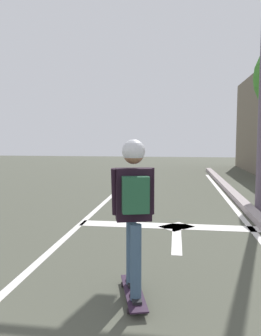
{
  "coord_description": "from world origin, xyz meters",
  "views": [
    {
      "loc": [
        1.78,
        0.82,
        1.69
      ],
      "look_at": [
        0.98,
        6.6,
        1.15
      ],
      "focal_mm": 35.14,
      "sensor_mm": 36.0,
      "label": 1
    }
  ],
  "objects": [
    {
      "name": "skateboard",
      "position": [
        1.35,
        4.1,
        0.07
      ],
      "size": [
        0.4,
        0.87,
        0.08
      ],
      "color": "#27172A",
      "rests_on": "ground"
    },
    {
      "name": "stop_bar",
      "position": [
        1.64,
        7.02,
        0.0
      ],
      "size": [
        3.4,
        0.4,
        0.01
      ],
      "primitive_type": "cube",
      "color": "silver",
      "rests_on": "ground"
    },
    {
      "name": "lane_line_center",
      "position": [
        -0.06,
        6.0,
        0.0
      ],
      "size": [
        0.12,
        20.0,
        0.01
      ],
      "primitive_type": "cube",
      "color": "silver",
      "rests_on": "ground"
    },
    {
      "name": "skater",
      "position": [
        1.36,
        4.09,
        1.08
      ],
      "size": [
        0.43,
        0.6,
        1.59
      ],
      "color": "#3B546E",
      "rests_on": "skateboard"
    },
    {
      "name": "traffic_signal_mast",
      "position": [
        2.66,
        8.52,
        4.13
      ],
      "size": [
        4.15,
        0.34,
        5.96
      ],
      "color": "#625366",
      "rests_on": "ground"
    },
    {
      "name": "lane_arrow_head",
      "position": [
        1.81,
        7.0,
        0.0
      ],
      "size": [
        0.71,
        0.71,
        0.01
      ],
      "primitive_type": "cube",
      "rotation": [
        0.0,
        0.0,
        0.79
      ],
      "color": "silver",
      "rests_on": "ground"
    },
    {
      "name": "lane_arrow_stem",
      "position": [
        1.81,
        6.15,
        0.0
      ],
      "size": [
        0.16,
        1.4,
        0.01
      ],
      "primitive_type": "cube",
      "color": "silver",
      "rests_on": "ground"
    }
  ]
}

